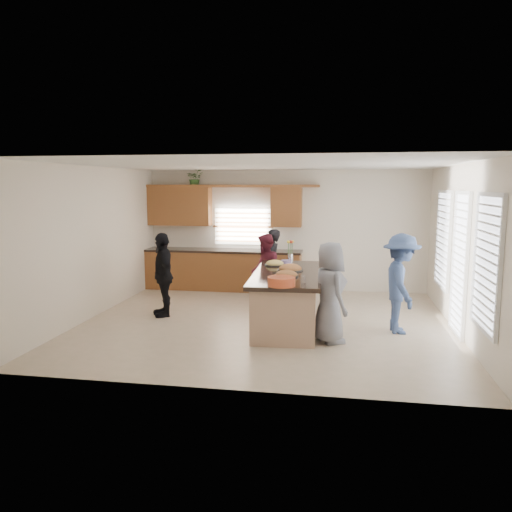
% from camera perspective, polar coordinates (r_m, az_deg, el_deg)
% --- Properties ---
extents(floor, '(6.50, 6.50, 0.00)m').
position_cam_1_polar(floor, '(9.04, 1.13, -7.63)').
color(floor, '#CAB096').
rests_on(floor, ground).
extents(room_shell, '(6.52, 6.02, 2.81)m').
position_cam_1_polar(room_shell, '(8.71, 1.17, 4.49)').
color(room_shell, silver).
rests_on(room_shell, ground).
extents(back_cabinetry, '(4.08, 0.66, 2.46)m').
position_cam_1_polar(back_cabinetry, '(11.76, -3.95, 0.58)').
color(back_cabinetry, brown).
rests_on(back_cabinetry, ground).
extents(right_wall_glazing, '(0.06, 4.00, 2.25)m').
position_cam_1_polar(right_wall_glazing, '(8.76, 22.35, 0.22)').
color(right_wall_glazing, white).
rests_on(right_wall_glazing, ground).
extents(island, '(1.27, 2.75, 0.95)m').
position_cam_1_polar(island, '(8.79, 3.58, -5.05)').
color(island, tan).
rests_on(island, ground).
extents(platter_front, '(0.40, 0.40, 0.16)m').
position_cam_1_polar(platter_front, '(8.26, 3.50, -2.18)').
color(platter_front, black).
rests_on(platter_front, island).
extents(platter_mid, '(0.45, 0.45, 0.18)m').
position_cam_1_polar(platter_mid, '(8.86, 3.94, -1.49)').
color(platter_mid, black).
rests_on(platter_mid, island).
extents(platter_back, '(0.38, 0.38, 0.15)m').
position_cam_1_polar(platter_back, '(9.40, 2.17, -0.92)').
color(platter_back, black).
rests_on(platter_back, island).
extents(salad_bowl, '(0.42, 0.42, 0.14)m').
position_cam_1_polar(salad_bowl, '(7.49, 2.92, -2.87)').
color(salad_bowl, '#D34D26').
rests_on(salad_bowl, island).
extents(clear_cup, '(0.08, 0.08, 0.11)m').
position_cam_1_polar(clear_cup, '(7.78, 5.47, -2.66)').
color(clear_cup, white).
rests_on(clear_cup, island).
extents(plate_stack, '(0.21, 0.21, 0.06)m').
position_cam_1_polar(plate_stack, '(9.70, 3.46, -0.64)').
color(plate_stack, '#9C7EB7').
rests_on(plate_stack, island).
extents(flower_vase, '(0.14, 0.14, 0.42)m').
position_cam_1_polar(flower_vase, '(9.86, 3.95, 0.71)').
color(flower_vase, silver).
rests_on(flower_vase, island).
extents(potted_plant, '(0.46, 0.43, 0.42)m').
position_cam_1_polar(potted_plant, '(11.91, -6.97, 8.83)').
color(potted_plant, '#396729').
rests_on(potted_plant, back_cabinetry).
extents(woman_left_back, '(0.37, 0.55, 1.51)m').
position_cam_1_polar(woman_left_back, '(10.75, 1.81, -0.96)').
color(woman_left_back, black).
rests_on(woman_left_back, ground).
extents(woman_left_mid, '(0.72, 0.83, 1.47)m').
position_cam_1_polar(woman_left_mid, '(10.20, 1.04, -1.57)').
color(woman_left_mid, maroon).
rests_on(woman_left_mid, ground).
extents(woman_left_front, '(0.78, 1.00, 1.58)m').
position_cam_1_polar(woman_left_front, '(9.52, -10.58, -2.09)').
color(woman_left_front, black).
rests_on(woman_left_front, ground).
extents(woman_right_back, '(0.72, 1.13, 1.67)m').
position_cam_1_polar(woman_right_back, '(8.62, 16.23, -3.04)').
color(woman_right_back, '#394E7C').
rests_on(woman_right_back, ground).
extents(woman_right_front, '(0.80, 0.92, 1.58)m').
position_cam_1_polar(woman_right_front, '(7.87, 8.41, -4.15)').
color(woman_right_front, slate).
rests_on(woman_right_front, ground).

